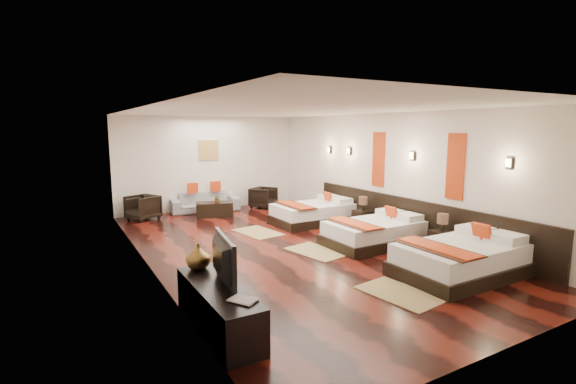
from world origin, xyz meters
TOP-DOWN VIEW (x-y plane):
  - floor at (0.00, 0.00)m, footprint 5.50×9.50m
  - ceiling at (0.00, 0.00)m, footprint 5.50×9.50m
  - back_wall at (0.00, 4.75)m, footprint 5.50×0.01m
  - left_wall at (-2.75, 0.00)m, footprint 0.01×9.50m
  - right_wall at (2.75, 0.00)m, footprint 0.01×9.50m
  - headboard_panel at (2.71, -0.80)m, footprint 0.08×6.60m
  - bed_near at (1.70, -2.93)m, footprint 2.19×1.38m
  - bed_mid at (1.70, -0.80)m, footprint 2.05×1.29m
  - bed_far at (1.70, 1.56)m, footprint 2.05×1.29m
  - nightstand_a at (2.44, -1.90)m, footprint 0.40×0.40m
  - nightstand_b at (2.44, 0.48)m, footprint 0.40×0.40m
  - jute_mat_near at (0.23, -3.02)m, footprint 0.91×1.29m
  - jute_mat_mid at (0.34, -0.62)m, footprint 0.97×1.32m
  - jute_mat_far at (0.00, 1.36)m, footprint 0.92×1.30m
  - tv_console at (-2.50, -2.72)m, footprint 0.50×1.80m
  - tv at (-2.45, -2.59)m, footprint 0.29×1.01m
  - book at (-2.50, -3.33)m, footprint 0.35×0.37m
  - figurine at (-2.50, -1.99)m, footprint 0.42×0.42m
  - sofa at (-0.26, 4.45)m, footprint 2.04×0.97m
  - armchair_left at (-2.08, 4.16)m, footprint 0.96×0.95m
  - armchair_right at (1.50, 4.08)m, footprint 0.96×0.97m
  - coffee_table at (-0.26, 3.62)m, footprint 1.10×0.77m
  - table_plant at (-0.18, 3.56)m, footprint 0.25×0.22m
  - orange_panel_a at (2.73, -1.90)m, footprint 0.04×0.40m
  - orange_panel_b at (2.73, 0.30)m, footprint 0.04×0.40m
  - sconce_near at (2.70, -3.00)m, footprint 0.07×0.12m
  - sconce_mid at (2.70, -0.80)m, footprint 0.07×0.12m
  - sconce_far at (2.70, 1.40)m, footprint 0.07×0.12m
  - sconce_lounge at (2.70, 2.30)m, footprint 0.07×0.12m
  - gold_artwork at (0.00, 4.73)m, footprint 0.60×0.04m

SIDE VIEW (x-z plane):
  - floor at x=0.00m, z-range -0.01..0.01m
  - jute_mat_near at x=0.23m, z-range 0.00..0.01m
  - jute_mat_mid at x=0.34m, z-range 0.00..0.01m
  - jute_mat_far at x=0.00m, z-range 0.00..0.01m
  - coffee_table at x=-0.26m, z-range 0.00..0.40m
  - bed_mid at x=1.70m, z-range -0.12..0.66m
  - bed_far at x=1.70m, z-range -0.12..0.66m
  - nightstand_b at x=2.44m, z-range -0.12..0.67m
  - tv_console at x=-2.50m, z-range 0.00..0.55m
  - nightstand_a at x=2.44m, z-range -0.12..0.67m
  - bed_near at x=1.70m, z-range -0.13..0.70m
  - sofa at x=-0.26m, z-range 0.00..0.58m
  - armchair_right at x=1.50m, z-range 0.00..0.64m
  - armchair_left at x=-2.08m, z-range 0.00..0.67m
  - headboard_panel at x=2.71m, z-range 0.00..0.90m
  - table_plant at x=-0.18m, z-range 0.40..0.64m
  - book at x=-2.50m, z-range 0.55..0.58m
  - figurine at x=-2.50m, z-range 0.55..0.90m
  - tv at x=-2.45m, z-range 0.55..1.13m
  - back_wall at x=0.00m, z-range 0.00..2.80m
  - left_wall at x=-2.75m, z-range 0.00..2.80m
  - right_wall at x=2.75m, z-range 0.00..2.80m
  - orange_panel_a at x=2.73m, z-range 1.05..2.35m
  - orange_panel_b at x=2.73m, z-range 1.05..2.35m
  - gold_artwork at x=0.00m, z-range 1.50..2.10m
  - sconce_near at x=2.70m, z-range 1.76..1.94m
  - sconce_mid at x=2.70m, z-range 1.76..1.94m
  - sconce_far at x=2.70m, z-range 1.76..1.94m
  - sconce_lounge at x=2.70m, z-range 1.76..1.94m
  - ceiling at x=0.00m, z-range 2.79..2.80m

